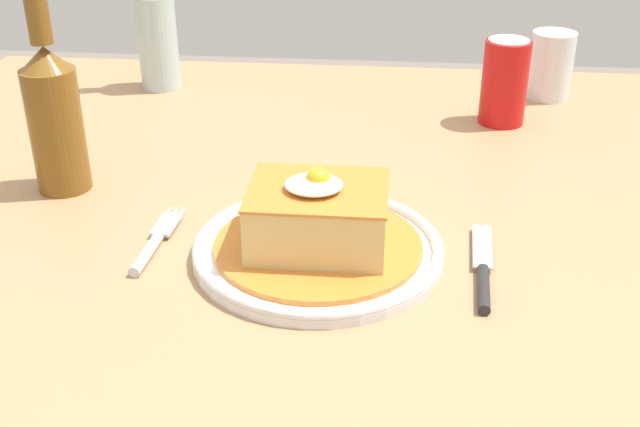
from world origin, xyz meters
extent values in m
cube|color=#A87F56|center=(0.00, 0.00, 0.72)|extent=(1.19, 1.02, 0.04)
cylinder|color=#A87F56|center=(-0.52, 0.43, 0.35)|extent=(0.07, 0.07, 0.70)
cylinder|color=#A87F56|center=(0.52, 0.43, 0.35)|extent=(0.07, 0.07, 0.70)
cylinder|color=white|center=(0.05, -0.16, 0.75)|extent=(0.26, 0.26, 0.01)
torus|color=white|center=(0.05, -0.16, 0.75)|extent=(0.26, 0.26, 0.01)
cylinder|color=orange|center=(0.05, -0.16, 0.75)|extent=(0.22, 0.22, 0.01)
cube|color=#DBB770|center=(0.05, -0.16, 0.79)|extent=(0.14, 0.11, 0.06)
cube|color=orange|center=(0.05, -0.16, 0.82)|extent=(0.14, 0.12, 0.00)
ellipsoid|color=white|center=(0.05, -0.16, 0.83)|extent=(0.06, 0.05, 0.01)
sphere|color=yellow|center=(0.05, -0.16, 0.83)|extent=(0.02, 0.02, 0.02)
cylinder|color=silver|center=(-0.13, -0.18, 0.75)|extent=(0.02, 0.08, 0.01)
cube|color=silver|center=(-0.12, -0.12, 0.75)|extent=(0.02, 0.05, 0.00)
cylinder|color=silver|center=(-0.11, -0.09, 0.75)|extent=(0.00, 0.03, 0.00)
cylinder|color=silver|center=(-0.12, -0.09, 0.75)|extent=(0.00, 0.03, 0.00)
cylinder|color=silver|center=(-0.13, -0.09, 0.75)|extent=(0.00, 0.03, 0.00)
cylinder|color=#262628|center=(0.22, -0.21, 0.75)|extent=(0.02, 0.08, 0.01)
cube|color=silver|center=(0.22, -0.13, 0.75)|extent=(0.03, 0.09, 0.00)
cylinder|color=red|center=(0.28, 0.25, 0.80)|extent=(0.07, 0.07, 0.12)
cylinder|color=silver|center=(0.28, 0.25, 0.86)|extent=(0.06, 0.06, 0.00)
cylinder|color=#ADC6CC|center=(-0.26, 0.36, 0.82)|extent=(0.06, 0.06, 0.15)
cylinder|color=brown|center=(-0.27, -0.02, 0.82)|extent=(0.06, 0.06, 0.15)
cone|color=brown|center=(-0.27, -0.02, 0.90)|extent=(0.06, 0.06, 0.03)
cylinder|color=brown|center=(-0.27, -0.02, 0.96)|extent=(0.03, 0.03, 0.08)
cylinder|color=#3F2314|center=(0.37, 0.37, 0.77)|extent=(0.06, 0.06, 0.06)
cylinder|color=silver|center=(0.37, 0.37, 0.79)|extent=(0.07, 0.07, 0.10)
camera|label=1|loc=(0.12, -0.86, 1.17)|focal=44.41mm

